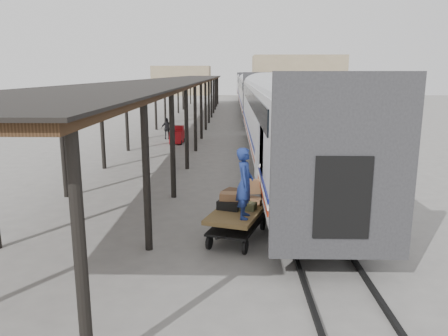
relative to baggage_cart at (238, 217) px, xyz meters
name	(u,v)px	position (x,y,z in m)	size (l,w,h in m)	color
ground	(204,224)	(-1.03, 1.20, -0.65)	(160.00, 160.00, 0.00)	slate
train	(255,91)	(2.16, 34.99, 2.04)	(3.45, 76.01, 4.01)	silver
canopy	(181,80)	(-4.43, 25.20, 3.36)	(4.90, 64.30, 4.15)	#422B19
rails	(254,116)	(2.17, 35.20, -0.59)	(1.54, 150.00, 0.12)	black
building_far	(297,76)	(12.97, 79.20, 3.35)	(18.00, 10.00, 8.00)	tan
building_left	(182,80)	(-11.03, 83.20, 2.35)	(12.00, 8.00, 6.00)	tan
baggage_cart	(238,217)	(0.00, 0.00, 0.00)	(1.93, 2.67, 0.86)	brown
suitcase_stack	(237,200)	(-0.03, 0.35, 0.40)	(1.43, 1.12, 0.45)	#3D3D40
luggage_tug	(177,136)	(-3.85, 17.00, -0.12)	(0.90, 1.36, 1.16)	maroon
porter	(245,183)	(0.17, -0.65, 1.15)	(0.69, 0.45, 1.89)	navy
pedestrian	(167,129)	(-4.79, 18.91, 0.11)	(0.89, 0.37, 1.52)	black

